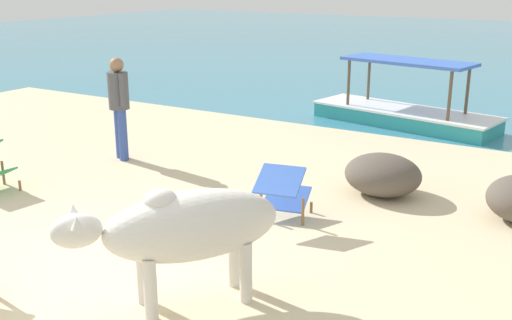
{
  "coord_description": "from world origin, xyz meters",
  "views": [
    {
      "loc": [
        4.29,
        -3.5,
        2.86
      ],
      "look_at": [
        0.4,
        3.0,
        0.55
      ],
      "focal_mm": 42.49,
      "sensor_mm": 36.0,
      "label": 1
    }
  ],
  "objects_px": {
    "deck_chair_near": "(283,191)",
    "person_standing": "(119,101)",
    "cow": "(187,227)",
    "boat_teal": "(404,111)"
  },
  "relations": [
    {
      "from": "person_standing",
      "to": "boat_teal",
      "type": "relative_size",
      "value": 0.42
    },
    {
      "from": "cow",
      "to": "person_standing",
      "type": "relative_size",
      "value": 1.12
    },
    {
      "from": "deck_chair_near",
      "to": "person_standing",
      "type": "height_order",
      "value": "person_standing"
    },
    {
      "from": "person_standing",
      "to": "deck_chair_near",
      "type": "bearing_deg",
      "value": -76.11
    },
    {
      "from": "cow",
      "to": "boat_teal",
      "type": "height_order",
      "value": "boat_teal"
    },
    {
      "from": "cow",
      "to": "boat_teal",
      "type": "relative_size",
      "value": 0.47
    },
    {
      "from": "deck_chair_near",
      "to": "person_standing",
      "type": "bearing_deg",
      "value": 62.7
    },
    {
      "from": "person_standing",
      "to": "boat_teal",
      "type": "bearing_deg",
      "value": -4.36
    },
    {
      "from": "deck_chair_near",
      "to": "boat_teal",
      "type": "height_order",
      "value": "boat_teal"
    },
    {
      "from": "cow",
      "to": "deck_chair_near",
      "type": "distance_m",
      "value": 2.15
    }
  ]
}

